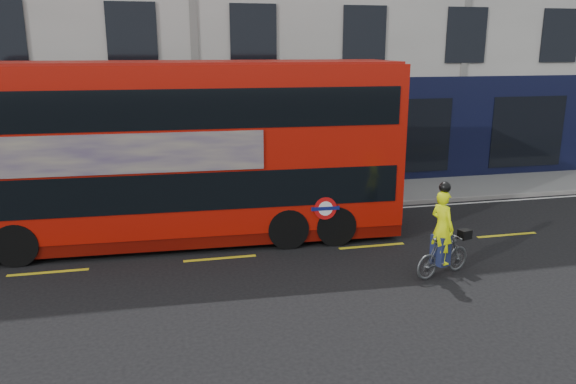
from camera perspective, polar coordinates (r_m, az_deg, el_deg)
name	(u,v)px	position (r m, az deg, el deg)	size (l,w,h in m)	color
ground	(227,283)	(12.74, -6.19, -9.13)	(120.00, 120.00, 0.00)	black
pavement	(204,203)	(18.84, -8.56, -1.11)	(60.00, 3.00, 0.12)	slate
kerb	(208,216)	(17.40, -8.17, -2.40)	(60.00, 0.12, 0.13)	gray
road_edge_line	(209,220)	(17.13, -8.07, -2.88)	(58.00, 0.10, 0.01)	silver
lane_dashes	(220,258)	(14.12, -6.92, -6.71)	(58.00, 0.12, 0.01)	gold
bus	(178,151)	(15.04, -11.14, 4.06)	(11.86, 3.13, 4.74)	#AD1106
cyclist	(443,244)	(13.22, 15.45, -5.16)	(1.65, 0.94, 2.23)	#4D5153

